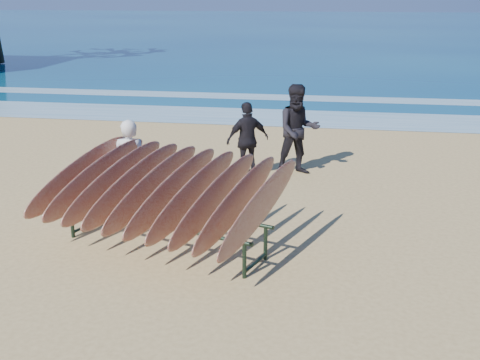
{
  "coord_description": "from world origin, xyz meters",
  "views": [
    {
      "loc": [
        1.36,
        -7.56,
        3.64
      ],
      "look_at": [
        0.0,
        0.8,
        0.95
      ],
      "focal_mm": 45.0,
      "sensor_mm": 36.0,
      "label": 1
    }
  ],
  "objects": [
    {
      "name": "ground",
      "position": [
        0.0,
        0.0,
        0.0
      ],
      "size": [
        120.0,
        120.0,
        0.0
      ],
      "primitive_type": "plane",
      "color": "tan",
      "rests_on": "ground"
    },
    {
      "name": "ocean",
      "position": [
        0.0,
        55.0,
        0.01
      ],
      "size": [
        160.0,
        160.0,
        0.0
      ],
      "primitive_type": "plane",
      "color": "navy",
      "rests_on": "ground"
    },
    {
      "name": "person_white",
      "position": [
        -2.01,
        1.69,
        0.81
      ],
      "size": [
        0.64,
        0.47,
        1.61
      ],
      "primitive_type": "imported",
      "rotation": [
        0.0,
        0.0,
        3.29
      ],
      "color": "silver",
      "rests_on": "ground"
    },
    {
      "name": "foam_far",
      "position": [
        0.0,
        13.5,
        0.01
      ],
      "size": [
        160.0,
        160.0,
        0.0
      ],
      "primitive_type": "plane",
      "color": "white",
      "rests_on": "ground"
    },
    {
      "name": "surfboard_rack",
      "position": [
        -1.04,
        0.31,
        0.9
      ],
      "size": [
        3.78,
        3.35,
        1.47
      ],
      "rotation": [
        0.0,
        0.0,
        -0.32
      ],
      "color": "black",
      "rests_on": "ground"
    },
    {
      "name": "person_dark_a",
      "position": [
        0.61,
        4.38,
        0.92
      ],
      "size": [
        1.06,
        0.93,
        1.85
      ],
      "primitive_type": "imported",
      "rotation": [
        0.0,
        0.0,
        0.29
      ],
      "color": "black",
      "rests_on": "ground"
    },
    {
      "name": "person_dark_b",
      "position": [
        -0.37,
        4.04,
        0.76
      ],
      "size": [
        0.96,
        0.79,
        1.53
      ],
      "primitive_type": "imported",
      "rotation": [
        0.0,
        0.0,
        3.69
      ],
      "color": "black",
      "rests_on": "ground"
    },
    {
      "name": "foam_near",
      "position": [
        0.0,
        10.0,
        0.01
      ],
      "size": [
        160.0,
        160.0,
        0.0
      ],
      "primitive_type": "plane",
      "color": "white",
      "rests_on": "ground"
    }
  ]
}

